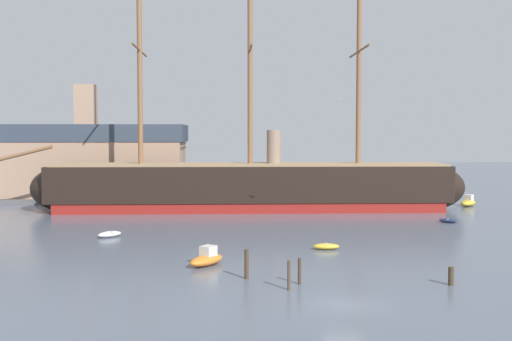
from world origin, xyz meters
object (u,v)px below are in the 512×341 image
motorboat_far_right (468,202)px  dockside_warehouse_left (54,162)px  mooring_piling_left_pair (289,275)px  mooring_piling_right_pair (451,276)px  dinghy_far_left (101,203)px  tall_ship (250,186)px  mooring_piling_nearest (300,271)px  dinghy_alongside_stern (448,221)px  dinghy_near_centre (326,246)px  seagull_in_flight (341,99)px  motorboat_distant_centre (277,196)px  motorboat_foreground_left (207,259)px  mooring_piling_midwater (247,264)px  dinghy_mid_left (110,234)px

motorboat_far_right → dockside_warehouse_left: dockside_warehouse_left is taller
motorboat_far_right → mooring_piling_left_pair: bearing=-122.2°
motorboat_far_right → mooring_piling_right_pair: motorboat_far_right is taller
dinghy_far_left → dockside_warehouse_left: size_ratio=0.05×
tall_ship → mooring_piling_nearest: bearing=-86.6°
dinghy_alongside_stern → mooring_piling_left_pair: size_ratio=1.16×
motorboat_far_right → mooring_piling_right_pair: bearing=-111.9°
dinghy_near_centre → dockside_warehouse_left: dockside_warehouse_left is taller
dockside_warehouse_left → seagull_in_flight: size_ratio=43.81×
dinghy_alongside_stern → mooring_piling_left_pair: (-22.37, -32.40, 0.77)m
dinghy_far_left → motorboat_distant_centre: bearing=14.1°
dockside_warehouse_left → motorboat_foreground_left: bearing=-62.2°
mooring_piling_midwater → dockside_warehouse_left: (-30.70, 56.92, 5.12)m
mooring_piling_midwater → mooring_piling_left_pair: bearing=-50.0°
dinghy_near_centre → dinghy_alongside_stern: size_ratio=1.03×
mooring_piling_right_pair → tall_ship: bearing=106.8°
dinghy_alongside_stern → dinghy_far_left: (-46.69, 20.49, 0.00)m
tall_ship → mooring_piling_midwater: 42.25m
mooring_piling_nearest → dockside_warehouse_left: (-34.50, 58.74, 5.28)m
dinghy_mid_left → dinghy_alongside_stern: bearing=13.6°
mooring_piling_left_pair → mooring_piling_midwater: (-2.90, 3.46, 0.07)m
mooring_piling_nearest → mooring_piling_right_pair: (10.86, -0.65, -0.29)m
motorboat_distant_centre → dinghy_alongside_stern: bearing=-54.8°
dinghy_near_centre → seagull_in_flight: bearing=74.5°
tall_ship → dockside_warehouse_left: (-31.91, 14.76, 2.69)m
tall_ship → motorboat_distant_centre: size_ratio=12.92×
mooring_piling_left_pair → mooring_piling_midwater: 4.52m
motorboat_far_right → mooring_piling_left_pair: (-31.39, -49.83, 0.43)m
dinghy_far_left → dockside_warehouse_left: (-9.28, 7.50, 5.96)m
dinghy_alongside_stern → seagull_in_flight: bearing=-158.7°
dinghy_mid_left → mooring_piling_nearest: (17.93, -21.22, 0.63)m
tall_ship → mooring_piling_midwater: tall_ship is taller
motorboat_foreground_left → seagull_in_flight: 27.24m
motorboat_foreground_left → mooring_piling_nearest: 9.73m
dockside_warehouse_left → mooring_piling_nearest: bearing=-59.6°
mooring_piling_left_pair → dockside_warehouse_left: dockside_warehouse_left is taller
tall_ship → mooring_piling_left_pair: (1.69, -45.62, -2.50)m
dinghy_alongside_stern → seagull_in_flight: size_ratio=2.26×
motorboat_far_right → dinghy_mid_left: bearing=-150.9°
mooring_piling_nearest → seagull_in_flight: (7.13, 25.14, 13.84)m
mooring_piling_midwater → seagull_in_flight: bearing=64.9°
tall_ship → dinghy_mid_left: tall_ship is taller
seagull_in_flight → dockside_warehouse_left: bearing=141.1°
dinghy_mid_left → dinghy_far_left: dinghy_mid_left is taller
tall_ship → motorboat_far_right: tall_ship is taller
dinghy_alongside_stern → dockside_warehouse_left: bearing=153.4°
tall_ship → dockside_warehouse_left: size_ratio=1.45×
mooring_piling_right_pair → motorboat_far_right: bearing=68.1°
dinghy_mid_left → dockside_warehouse_left: dockside_warehouse_left is taller
dinghy_mid_left → dockside_warehouse_left: (-16.57, 37.52, 5.91)m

